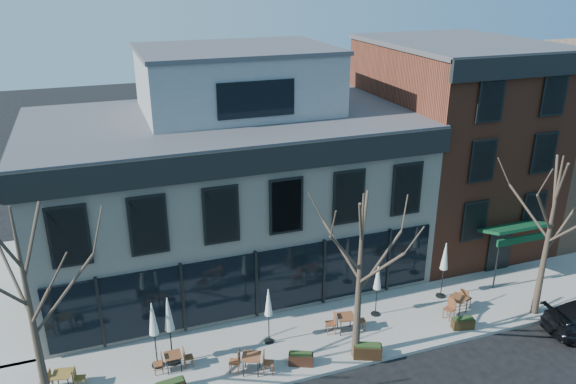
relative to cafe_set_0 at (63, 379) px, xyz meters
name	(u,v)px	position (x,y,z in m)	size (l,w,h in m)	color
ground	(257,320)	(8.07, 2.04, -0.60)	(120.00, 120.00, 0.00)	black
sidewalk_front	(342,331)	(11.32, -0.11, -0.52)	(33.50, 4.70, 0.15)	gray
corner_building	(227,184)	(8.14, 7.11, 4.13)	(18.39, 10.39, 11.10)	beige
red_brick_building	(450,142)	(21.07, 7.02, 5.04)	(8.20, 11.78, 11.18)	brown
bg_building	(573,132)	(31.07, 8.04, 4.40)	(12.00, 12.00, 10.00)	#8C664C
tree_corner	(32,314)	(-0.42, -1.16, 3.65)	(3.93, 3.98, 7.92)	#382B21
tree_mid	(360,276)	(11.08, -1.86, 3.20)	(3.50, 3.55, 7.04)	#382B21
tree_right	(549,236)	(20.08, -1.86, 3.42)	(3.72, 3.77, 7.48)	#382B21
cafe_set_0	(63,379)	(0.00, 0.00, 0.00)	(1.69, 0.79, 0.87)	brown
cafe_set_1	(173,360)	(4.02, -0.26, -0.02)	(1.57, 0.64, 0.83)	brown
cafe_set_2	(251,362)	(6.83, -1.44, 0.03)	(1.78, 1.10, 0.93)	brown
cafe_set_3	(346,322)	(11.38, -0.26, 0.03)	(1.82, 0.83, 0.93)	brown
cafe_set_5	(458,303)	(16.74, -0.67, 0.05)	(1.86, 1.12, 0.96)	brown
umbrella_0	(153,322)	(3.45, 0.16, 1.58)	(0.46, 0.46, 2.87)	black
umbrella_1	(169,318)	(4.04, 0.14, 1.66)	(0.48, 0.48, 2.99)	black
umbrella_2	(269,305)	(8.05, 0.13, 1.36)	(0.41, 0.41, 2.55)	black
umbrella_3	(378,279)	(13.19, 0.42, 1.37)	(0.41, 0.41, 2.58)	black
umbrella_4	(445,259)	(16.83, 0.73, 1.56)	(0.45, 0.45, 2.84)	black
planter_1	(301,359)	(8.79, -1.66, -0.18)	(1.04, 0.75, 0.54)	#311910
planter_2	(368,351)	(11.45, -2.16, -0.13)	(1.21, 0.85, 0.63)	black
planter_3	(463,323)	(16.26, -1.78, -0.18)	(1.00, 0.57, 0.53)	#2F220F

